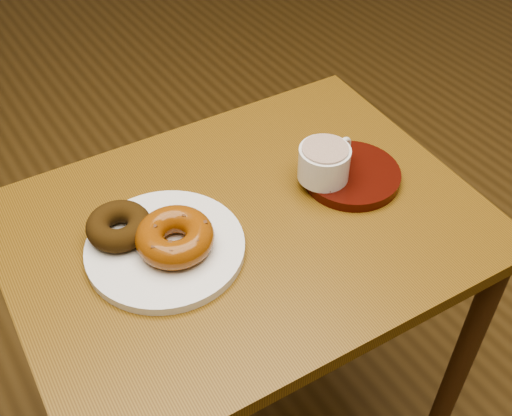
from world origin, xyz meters
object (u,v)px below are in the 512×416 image
cafe_table (246,268)px  saucer (351,175)px  donut_plate (165,248)px  coffee_cup (325,162)px

cafe_table → saucer: 0.24m
cafe_table → donut_plate: size_ratio=3.20×
donut_plate → cafe_table: bearing=-6.2°
coffee_cup → cafe_table: bearing=168.4°
saucer → coffee_cup: 0.06m
coffee_cup → saucer: bearing=-32.8°
cafe_table → saucer: bearing=-0.0°
cafe_table → saucer: (0.20, -0.01, 0.12)m
cafe_table → coffee_cup: 0.22m
cafe_table → saucer: size_ratio=4.67×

